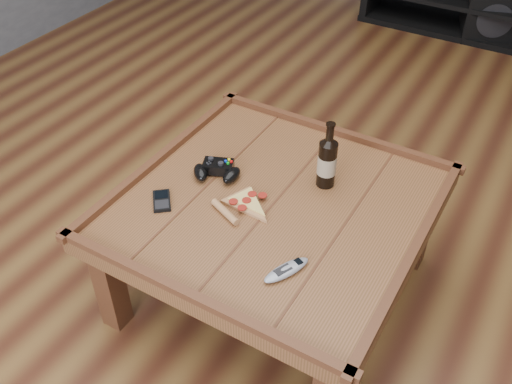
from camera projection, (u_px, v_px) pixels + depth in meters
The scene contains 9 objects.
ground at pixel (272, 289), 2.23m from camera, with size 6.00×6.00×0.00m, color #432013.
baseboard at pixel (472, 12), 4.17m from camera, with size 5.00×0.02×0.10m, color silver.
coffee_table at pixel (274, 215), 1.98m from camera, with size 1.03×1.03×0.48m.
beer_bottle at pixel (327, 161), 1.95m from camera, with size 0.07×0.07×0.25m.
game_controller at pixel (217, 171), 2.04m from camera, with size 0.18×0.16×0.05m.
pizza_slice at pixel (244, 204), 1.92m from camera, with size 0.23×0.28×0.02m.
smartphone at pixel (162, 201), 1.94m from camera, with size 0.11×0.12×0.01m.
remote_control at pixel (286, 270), 1.69m from camera, with size 0.11×0.17×0.02m.
subwoofer at pixel (492, 10), 3.86m from camera, with size 0.46×0.46×0.36m.
Camera 1 is at (0.69, -1.29, 1.73)m, focal length 40.00 mm.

